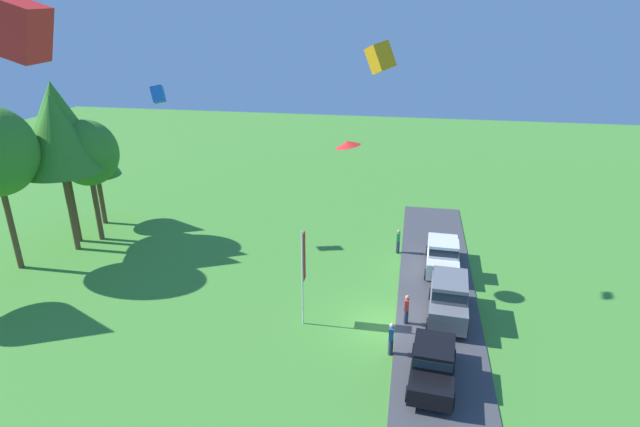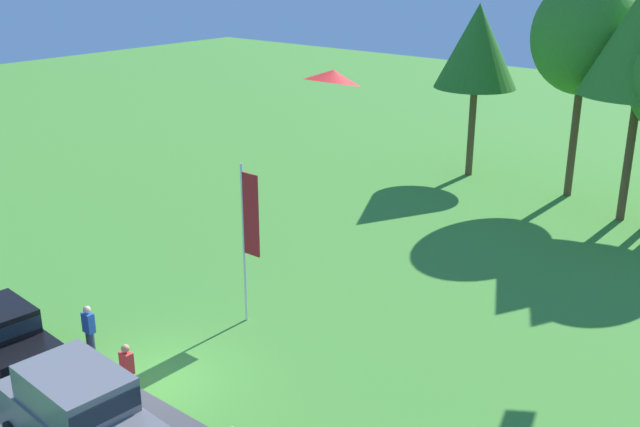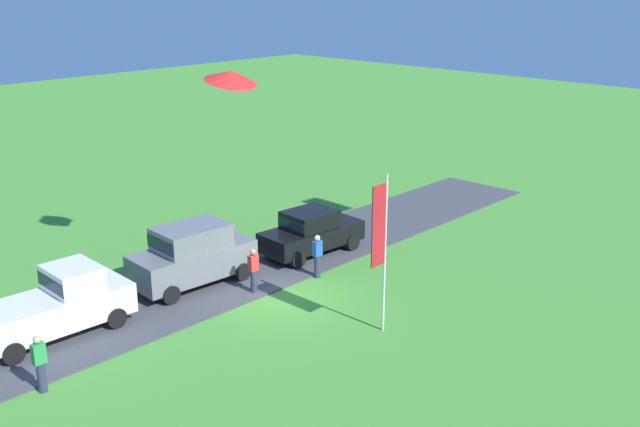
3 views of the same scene
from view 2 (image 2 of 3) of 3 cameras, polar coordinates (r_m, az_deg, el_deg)
name	(u,v)px [view 2 (image 2 of 3)]	position (r m, az deg, el deg)	size (l,w,h in m)	color
ground_plane	(157,379)	(21.82, -12.32, -12.25)	(120.00, 120.00, 0.00)	#478E33
pavement_strip	(67,426)	(20.52, -18.70, -15.05)	(36.00, 4.40, 0.06)	#424247
car_suv_near_entrance	(78,411)	(18.62, -17.95, -14.16)	(4.71, 2.28, 2.28)	slate
person_beside_suv	(89,332)	(22.85, -17.16, -8.63)	(0.36, 0.24, 1.71)	#2D334C
person_on_lawn	(128,373)	(20.58, -14.44, -11.68)	(0.36, 0.24, 1.71)	#2D334C
tree_far_left	(477,47)	(39.10, 11.89, 12.34)	(4.16, 4.16, 8.79)	brown
tree_left_of_center	(586,36)	(36.75, 19.58, 12.61)	(4.87, 4.87, 10.27)	brown
flag_banner	(249,225)	(23.02, -5.47, -0.88)	(0.71, 0.08, 5.25)	silver
kite_delta_mid_center	(333,76)	(17.64, 0.99, 10.40)	(1.40, 1.40, 0.31)	red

